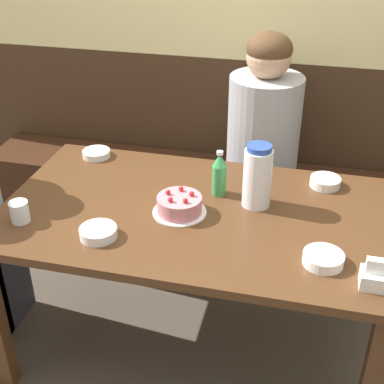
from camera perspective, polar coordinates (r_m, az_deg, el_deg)
ground_plane at (r=2.56m, az=0.17°, el=-15.82°), size 12.00×12.00×0.00m
back_wall at (r=2.87m, az=5.39°, el=18.18°), size 4.80×0.04×2.50m
bench_seat at (r=3.05m, az=3.84°, el=-1.66°), size 2.78×0.38×0.47m
dining_table at (r=2.14m, az=0.19°, el=-3.75°), size 1.51×0.89×0.73m
birthday_cake at (r=2.06m, az=-1.35°, el=-1.41°), size 0.21×0.21×0.09m
water_pitcher at (r=2.09m, az=7.00°, el=1.67°), size 0.11×0.11×0.26m
soju_bottle at (r=2.16m, az=2.93°, el=1.92°), size 0.06×0.06×0.19m
napkin_holder at (r=1.80m, az=19.24°, el=-8.57°), size 0.11×0.08×0.11m
bowl_soup_white at (r=2.54m, az=-10.16°, el=4.07°), size 0.13×0.13×0.03m
bowl_rice_small at (r=2.32m, az=14.03°, el=1.05°), size 0.13×0.13×0.04m
bowl_side_dish at (r=1.86m, az=13.82°, el=-6.93°), size 0.14×0.14×0.04m
bowl_sauce_shallow at (r=1.96m, az=-9.96°, el=-4.26°), size 0.14×0.14×0.04m
glass_water_tall at (r=2.11m, az=-17.92°, el=-2.02°), size 0.07×0.07×0.08m
person_teal_shirt at (r=2.73m, az=7.42°, el=3.46°), size 0.35×0.35×1.26m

